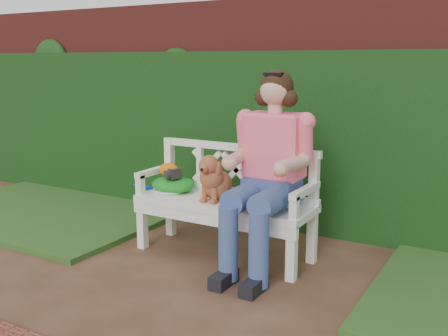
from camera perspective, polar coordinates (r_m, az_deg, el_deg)
The scene contains 11 objects.
ground at distance 3.84m, azimuth -3.47°, elevation -13.23°, with size 60.00×60.00×0.00m, color #3D2618.
brick_wall at distance 5.20m, azimuth 8.07°, elevation 5.86°, with size 10.00×0.30×2.20m, color maroon.
ivy_hedge at distance 5.03m, azimuth 7.04°, elevation 2.82°, with size 10.00×0.18×1.70m, color #194115.
grass_left at distance 5.98m, azimuth -18.10°, elevation -4.36°, with size 2.60×2.00×0.05m, color #30561F.
garden_bench at distance 4.41m, azimuth -0.00°, elevation -6.50°, with size 1.58×0.60×0.48m, color white, non-canonical shape.
seated_woman at distance 4.06m, azimuth 5.14°, elevation -0.02°, with size 0.67×0.90×1.59m, color #DF5063, non-canonical shape.
dog at distance 4.30m, azimuth -0.95°, elevation -0.93°, with size 0.26×0.36×0.40m, color #9D5A2A, non-canonical shape.
tennis_racket at distance 4.64m, azimuth -6.39°, elevation -2.40°, with size 0.55×0.23×0.03m, color white, non-canonical shape.
green_bag at distance 4.62m, azimuth -5.61°, elevation -1.75°, with size 0.40×0.31×0.14m, color green, non-canonical shape.
camera_item at distance 4.54m, azimuth -5.56°, elevation -0.54°, with size 0.13×0.10×0.09m, color #242424.
baseball_glove at distance 4.59m, azimuth -6.02°, elevation -0.20°, with size 0.19×0.14×0.12m, color #D46309.
Camera 1 is at (1.94, -2.89, 1.61)m, focal length 42.00 mm.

